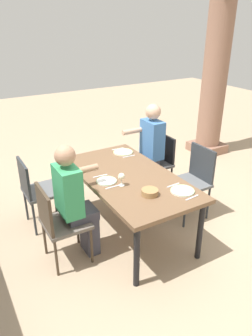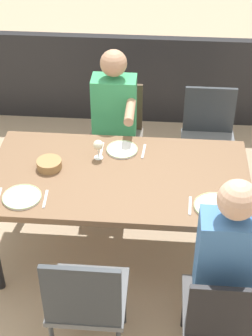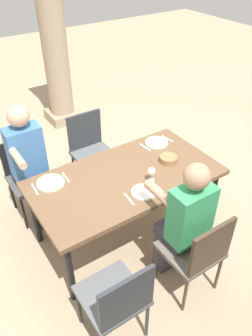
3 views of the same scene
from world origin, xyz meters
The scene contains 20 objects.
ground_plane centered at (0.00, 0.00, 0.00)m, with size 16.00×16.00×0.00m, color tan.
dining_table centered at (0.00, 0.00, 0.68)m, with size 1.76×0.94×0.74m.
chair_west_north centered at (-0.66, 0.89, 0.49)m, with size 0.44×0.44×0.84m.
chair_west_south centered at (-0.66, -0.89, 0.52)m, with size 0.44×0.44×0.88m.
chair_mid_north centered at (0.10, 0.89, 0.54)m, with size 0.44×0.44×0.92m.
chair_mid_south centered at (0.10, -0.89, 0.51)m, with size 0.44×0.44×0.89m.
diner_woman_green centered at (0.10, -0.69, 0.69)m, with size 0.35×0.49×1.29m.
diner_man_white centered at (-0.66, 0.71, 0.71)m, with size 0.35×0.49×1.32m.
stone_column_near centered at (-1.43, 2.62, 1.46)m, with size 0.57×0.57×2.96m.
plate_0 centered at (-0.62, 0.28, 0.75)m, with size 0.26×0.26×0.02m.
fork_0 centered at (-0.77, 0.28, 0.74)m, with size 0.02×0.17×0.01m, color silver.
spoon_0 centered at (-0.47, 0.28, 0.74)m, with size 0.02×0.17×0.01m, color silver.
plate_1 centered at (0.00, -0.28, 0.75)m, with size 0.22×0.22×0.02m.
wine_glass_1 centered at (0.16, -0.18, 0.84)m, with size 0.07×0.07×0.14m.
fork_1 centered at (-0.15, -0.28, 0.74)m, with size 0.02×0.17×0.01m, color silver.
spoon_1 centered at (0.15, -0.28, 0.74)m, with size 0.02×0.17×0.01m, color silver.
plate_2 centered at (0.59, 0.29, 0.75)m, with size 0.25×0.25×0.02m.
fork_2 centered at (0.44, 0.29, 0.74)m, with size 0.02×0.17×0.01m, color silver.
spoon_2 centered at (0.74, 0.29, 0.74)m, with size 0.02×0.17×0.01m, color silver.
bread_basket centered at (0.47, -0.04, 0.77)m, with size 0.17×0.17×0.06m, color #9E7547.
Camera 1 is at (2.76, -1.66, 2.36)m, focal length 34.21 mm.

